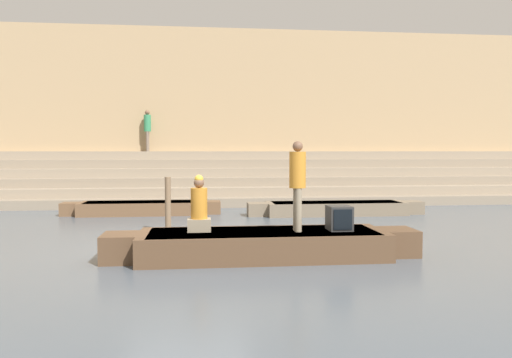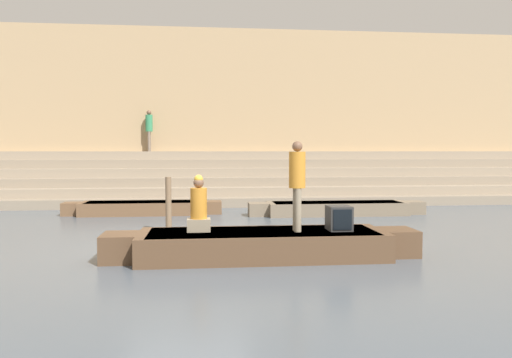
% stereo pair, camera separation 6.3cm
% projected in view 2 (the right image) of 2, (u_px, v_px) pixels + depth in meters
% --- Properties ---
extents(ground_plane, '(120.00, 120.00, 0.00)m').
position_uv_depth(ground_plane, '(187.00, 249.00, 10.04)').
color(ground_plane, '#4C5660').
extents(ghat_steps, '(36.00, 3.55, 1.96)m').
position_uv_depth(ghat_steps, '(195.00, 184.00, 19.33)').
color(ghat_steps, gray).
rests_on(ghat_steps, ground).
extents(back_wall, '(34.20, 1.28, 7.01)m').
position_uv_depth(back_wall, '(196.00, 115.00, 21.04)').
color(back_wall, tan).
rests_on(back_wall, ground).
extents(rowboat_main, '(5.80, 1.55, 0.50)m').
position_uv_depth(rowboat_main, '(263.00, 244.00, 9.21)').
color(rowboat_main, brown).
rests_on(rowboat_main, ground).
extents(person_standing, '(0.30, 0.30, 1.66)m').
position_uv_depth(person_standing, '(297.00, 179.00, 9.17)').
color(person_standing, gray).
rests_on(person_standing, rowboat_main).
extents(person_rowing, '(0.43, 0.33, 1.04)m').
position_uv_depth(person_rowing, '(199.00, 208.00, 9.18)').
color(person_rowing, gray).
rests_on(person_rowing, rowboat_main).
extents(tv_set, '(0.43, 0.49, 0.46)m').
position_uv_depth(tv_set, '(339.00, 218.00, 9.32)').
color(tv_set, '#2D2D2D').
rests_on(tv_set, rowboat_main).
extents(moored_boat_shore, '(5.50, 1.12, 0.40)m').
position_uv_depth(moored_boat_shore, '(337.00, 208.00, 15.42)').
color(moored_boat_shore, '#756651').
rests_on(moored_boat_shore, ground).
extents(moored_boat_distant, '(4.85, 1.12, 0.40)m').
position_uv_depth(moored_boat_distant, '(143.00, 208.00, 15.53)').
color(moored_boat_distant, brown).
rests_on(moored_boat_distant, ground).
extents(mooring_post, '(0.14, 0.14, 1.35)m').
position_uv_depth(mooring_post, '(168.00, 205.00, 12.10)').
color(mooring_post, brown).
rests_on(mooring_post, ground).
extents(person_on_steps, '(0.28, 0.28, 1.65)m').
position_uv_depth(person_on_steps, '(149.00, 127.00, 20.00)').
color(person_on_steps, '#756656').
rests_on(person_on_steps, ghat_steps).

